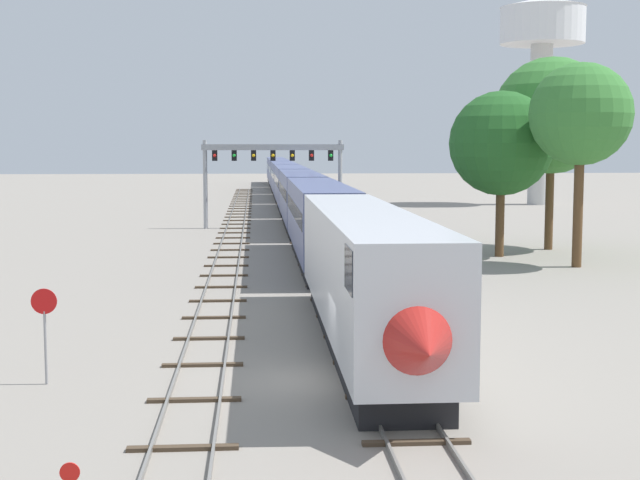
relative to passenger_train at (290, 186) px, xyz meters
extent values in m
plane|color=gray|center=(-2.00, -71.54, -2.61)|extent=(400.00, 400.00, 0.00)
cube|color=slate|center=(-0.72, -11.54, -2.53)|extent=(0.07, 200.00, 0.16)
cube|color=slate|center=(0.72, -11.54, -2.53)|extent=(0.07, 200.00, 0.16)
cube|color=#473828|center=(0.00, -77.54, -2.56)|extent=(2.60, 0.24, 0.10)
cube|color=#473828|center=(0.00, -73.54, -2.56)|extent=(2.60, 0.24, 0.10)
cube|color=#473828|center=(0.00, -69.54, -2.56)|extent=(2.60, 0.24, 0.10)
cube|color=#473828|center=(0.00, -65.54, -2.56)|extent=(2.60, 0.24, 0.10)
cube|color=#473828|center=(0.00, -61.54, -2.56)|extent=(2.60, 0.24, 0.10)
cube|color=#473828|center=(0.00, -57.54, -2.56)|extent=(2.60, 0.24, 0.10)
cube|color=#473828|center=(0.00, -53.54, -2.56)|extent=(2.60, 0.24, 0.10)
cube|color=#473828|center=(0.00, -49.54, -2.56)|extent=(2.60, 0.24, 0.10)
cube|color=#473828|center=(0.00, -45.54, -2.56)|extent=(2.60, 0.24, 0.10)
cube|color=#473828|center=(0.00, -41.54, -2.56)|extent=(2.60, 0.24, 0.10)
cube|color=#473828|center=(0.00, -37.54, -2.56)|extent=(2.60, 0.24, 0.10)
cube|color=#473828|center=(0.00, -33.54, -2.56)|extent=(2.60, 0.24, 0.10)
cube|color=#473828|center=(0.00, -29.54, -2.56)|extent=(2.60, 0.24, 0.10)
cube|color=#473828|center=(0.00, -25.54, -2.56)|extent=(2.60, 0.24, 0.10)
cube|color=#473828|center=(0.00, -21.54, -2.56)|extent=(2.60, 0.24, 0.10)
cube|color=#473828|center=(0.00, -17.54, -2.56)|extent=(2.60, 0.24, 0.10)
cube|color=#473828|center=(0.00, -13.54, -2.56)|extent=(2.60, 0.24, 0.10)
cube|color=#473828|center=(0.00, -9.54, -2.56)|extent=(2.60, 0.24, 0.10)
cube|color=#473828|center=(0.00, -5.54, -2.56)|extent=(2.60, 0.24, 0.10)
cube|color=#473828|center=(0.00, -1.54, -2.56)|extent=(2.60, 0.24, 0.10)
cube|color=#473828|center=(0.00, 2.46, -2.56)|extent=(2.60, 0.24, 0.10)
cube|color=#473828|center=(0.00, 6.46, -2.56)|extent=(2.60, 0.24, 0.10)
cube|color=#473828|center=(0.00, 10.46, -2.56)|extent=(2.60, 0.24, 0.10)
cube|color=#473828|center=(0.00, 14.46, -2.56)|extent=(2.60, 0.24, 0.10)
cube|color=#473828|center=(0.00, 18.46, -2.56)|extent=(2.60, 0.24, 0.10)
cube|color=#473828|center=(0.00, 22.46, -2.56)|extent=(2.60, 0.24, 0.10)
cube|color=#473828|center=(0.00, 26.46, -2.56)|extent=(2.60, 0.24, 0.10)
cube|color=#473828|center=(0.00, 30.46, -2.56)|extent=(2.60, 0.24, 0.10)
cube|color=#473828|center=(0.00, 34.46, -2.56)|extent=(2.60, 0.24, 0.10)
cube|color=#473828|center=(0.00, 38.46, -2.56)|extent=(2.60, 0.24, 0.10)
cube|color=#473828|center=(0.00, 42.46, -2.56)|extent=(2.60, 0.24, 0.10)
cube|color=#473828|center=(0.00, 46.46, -2.56)|extent=(2.60, 0.24, 0.10)
cube|color=#473828|center=(0.00, 50.46, -2.56)|extent=(2.60, 0.24, 0.10)
cube|color=#473828|center=(0.00, 54.46, -2.56)|extent=(2.60, 0.24, 0.10)
cube|color=#473828|center=(0.00, 58.46, -2.56)|extent=(2.60, 0.24, 0.10)
cube|color=#473828|center=(0.00, 62.46, -2.56)|extent=(2.60, 0.24, 0.10)
cube|color=#473828|center=(0.00, 66.46, -2.56)|extent=(2.60, 0.24, 0.10)
cube|color=#473828|center=(0.00, 70.46, -2.56)|extent=(2.60, 0.24, 0.10)
cube|color=#473828|center=(0.00, 74.46, -2.56)|extent=(2.60, 0.24, 0.10)
cube|color=#473828|center=(0.00, 78.46, -2.56)|extent=(2.60, 0.24, 0.10)
cube|color=#473828|center=(0.00, 82.46, -2.56)|extent=(2.60, 0.24, 0.10)
cube|color=#473828|center=(0.00, 86.46, -2.56)|extent=(2.60, 0.24, 0.10)
cube|color=slate|center=(-6.22, -31.54, -2.53)|extent=(0.07, 160.00, 0.16)
cube|color=slate|center=(-4.78, -31.54, -2.53)|extent=(0.07, 160.00, 0.16)
cube|color=#473828|center=(-5.50, -77.54, -2.56)|extent=(2.60, 0.24, 0.10)
cube|color=#473828|center=(-5.50, -73.54, -2.56)|extent=(2.60, 0.24, 0.10)
cube|color=#473828|center=(-5.50, -69.54, -2.56)|extent=(2.60, 0.24, 0.10)
cube|color=#473828|center=(-5.50, -65.54, -2.56)|extent=(2.60, 0.24, 0.10)
cube|color=#473828|center=(-5.50, -61.54, -2.56)|extent=(2.60, 0.24, 0.10)
cube|color=#473828|center=(-5.50, -57.54, -2.56)|extent=(2.60, 0.24, 0.10)
cube|color=#473828|center=(-5.50, -53.54, -2.56)|extent=(2.60, 0.24, 0.10)
cube|color=#473828|center=(-5.50, -49.54, -2.56)|extent=(2.60, 0.24, 0.10)
cube|color=#473828|center=(-5.50, -45.54, -2.56)|extent=(2.60, 0.24, 0.10)
cube|color=#473828|center=(-5.50, -41.54, -2.56)|extent=(2.60, 0.24, 0.10)
cube|color=#473828|center=(-5.50, -37.54, -2.56)|extent=(2.60, 0.24, 0.10)
cube|color=#473828|center=(-5.50, -33.54, -2.56)|extent=(2.60, 0.24, 0.10)
cube|color=#473828|center=(-5.50, -29.54, -2.56)|extent=(2.60, 0.24, 0.10)
cube|color=#473828|center=(-5.50, -25.54, -2.56)|extent=(2.60, 0.24, 0.10)
cube|color=#473828|center=(-5.50, -21.54, -2.56)|extent=(2.60, 0.24, 0.10)
cube|color=#473828|center=(-5.50, -17.54, -2.56)|extent=(2.60, 0.24, 0.10)
cube|color=#473828|center=(-5.50, -13.54, -2.56)|extent=(2.60, 0.24, 0.10)
cube|color=#473828|center=(-5.50, -9.54, -2.56)|extent=(2.60, 0.24, 0.10)
cube|color=#473828|center=(-5.50, -5.54, -2.56)|extent=(2.60, 0.24, 0.10)
cube|color=#473828|center=(-5.50, -1.54, -2.56)|extent=(2.60, 0.24, 0.10)
cube|color=#473828|center=(-5.50, 2.46, -2.56)|extent=(2.60, 0.24, 0.10)
cube|color=#473828|center=(-5.50, 6.46, -2.56)|extent=(2.60, 0.24, 0.10)
cube|color=#473828|center=(-5.50, 10.46, -2.56)|extent=(2.60, 0.24, 0.10)
cube|color=#473828|center=(-5.50, 14.46, -2.56)|extent=(2.60, 0.24, 0.10)
cube|color=#473828|center=(-5.50, 18.46, -2.56)|extent=(2.60, 0.24, 0.10)
cube|color=#473828|center=(-5.50, 22.46, -2.56)|extent=(2.60, 0.24, 0.10)
cube|color=#473828|center=(-5.50, 26.46, -2.56)|extent=(2.60, 0.24, 0.10)
cube|color=#473828|center=(-5.50, 30.46, -2.56)|extent=(2.60, 0.24, 0.10)
cube|color=#473828|center=(-5.50, 34.46, -2.56)|extent=(2.60, 0.24, 0.10)
cube|color=#473828|center=(-5.50, 38.46, -2.56)|extent=(2.60, 0.24, 0.10)
cube|color=#473828|center=(-5.50, 42.46, -2.56)|extent=(2.60, 0.24, 0.10)
cube|color=#473828|center=(-5.50, 46.46, -2.56)|extent=(2.60, 0.24, 0.10)
cube|color=silver|center=(0.00, -66.98, 0.29)|extent=(3.00, 21.13, 3.80)
cone|color=#B2231E|center=(0.00, -77.74, -0.11)|extent=(2.88, 2.60, 2.88)
cube|color=black|center=(0.00, -76.34, 1.43)|extent=(3.04, 1.80, 1.10)
cube|color=black|center=(0.00, -66.98, -2.11)|extent=(2.52, 19.02, 1.00)
cube|color=#4C5684|center=(0.00, -44.85, 0.29)|extent=(3.00, 21.13, 3.80)
cube|color=black|center=(0.00, -44.85, 0.69)|extent=(3.04, 19.44, 0.90)
cube|color=black|center=(0.00, -44.85, -2.11)|extent=(2.52, 19.02, 1.00)
cube|color=#4C5684|center=(0.00, -22.72, 0.29)|extent=(3.00, 21.13, 3.80)
cube|color=black|center=(0.00, -22.72, 0.69)|extent=(3.04, 19.44, 0.90)
cube|color=black|center=(0.00, -22.72, -2.11)|extent=(2.52, 19.02, 1.00)
cube|color=#4C5684|center=(0.00, -0.60, 0.29)|extent=(3.00, 21.13, 3.80)
cube|color=black|center=(0.00, -0.60, 0.69)|extent=(3.04, 19.44, 0.90)
cube|color=black|center=(0.00, -0.60, -2.11)|extent=(2.52, 19.02, 1.00)
cube|color=#4C5684|center=(0.00, 21.53, 0.29)|extent=(3.00, 21.13, 3.80)
cube|color=black|center=(0.00, 21.53, 0.69)|extent=(3.04, 19.44, 0.90)
cube|color=black|center=(0.00, 21.53, -2.11)|extent=(2.52, 19.02, 1.00)
cube|color=#4C5684|center=(0.00, 43.66, 0.29)|extent=(3.00, 21.13, 3.80)
cube|color=black|center=(0.00, 43.66, 0.69)|extent=(3.04, 19.44, 0.90)
cube|color=black|center=(0.00, 43.66, -2.11)|extent=(2.52, 19.02, 1.00)
cube|color=#4C5684|center=(0.00, 65.79, 0.29)|extent=(3.00, 21.13, 3.80)
cube|color=black|center=(0.00, 65.79, 0.69)|extent=(3.04, 19.44, 0.90)
cube|color=black|center=(0.00, 65.79, -2.11)|extent=(2.52, 19.02, 1.00)
cylinder|color=#999BA0|center=(-8.00, -21.12, 1.14)|extent=(0.36, 0.36, 7.50)
cylinder|color=#999BA0|center=(3.50, -21.12, 1.14)|extent=(0.36, 0.36, 7.50)
cube|color=#999BA0|center=(-2.25, -21.12, 4.29)|extent=(12.10, 0.36, 0.50)
cube|color=black|center=(-7.18, -21.07, 3.59)|extent=(0.44, 0.32, 0.90)
sphere|color=red|center=(-7.18, -21.26, 3.59)|extent=(0.28, 0.28, 0.28)
cube|color=black|center=(-5.54, -21.07, 3.59)|extent=(0.44, 0.32, 0.90)
sphere|color=green|center=(-5.54, -21.26, 3.59)|extent=(0.28, 0.28, 0.28)
cube|color=black|center=(-3.89, -21.07, 3.59)|extent=(0.44, 0.32, 0.90)
sphere|color=yellow|center=(-3.89, -21.26, 3.59)|extent=(0.28, 0.28, 0.28)
cube|color=black|center=(-2.25, -21.07, 3.59)|extent=(0.44, 0.32, 0.90)
sphere|color=yellow|center=(-2.25, -21.26, 3.59)|extent=(0.28, 0.28, 0.28)
cube|color=black|center=(-0.61, -21.07, 3.59)|extent=(0.44, 0.32, 0.90)
sphere|color=yellow|center=(-0.61, -21.26, 3.59)|extent=(0.28, 0.28, 0.28)
cube|color=black|center=(1.04, -21.07, 3.59)|extent=(0.44, 0.32, 0.90)
sphere|color=red|center=(1.04, -21.26, 3.59)|extent=(0.28, 0.28, 0.28)
cube|color=black|center=(2.68, -21.07, 3.59)|extent=(0.44, 0.32, 0.90)
sphere|color=green|center=(2.68, -21.26, 3.59)|extent=(0.28, 0.28, 0.28)
cylinder|color=beige|center=(30.10, 7.71, 6.86)|extent=(2.60, 2.60, 18.94)
cylinder|color=white|center=(30.10, 7.71, 18.45)|extent=(9.86, 9.86, 4.23)
cone|color=white|center=(30.10, 7.71, 21.16)|extent=(10.06, 10.06, 1.20)
cylinder|color=red|center=(-7.10, -82.30, -1.33)|extent=(0.36, 0.03, 0.36)
cylinder|color=gray|center=(-10.00, -71.39, -1.51)|extent=(0.08, 0.08, 2.20)
cylinder|color=red|center=(-10.00, -71.41, -0.11)|extent=(0.76, 0.03, 0.76)
cylinder|color=brown|center=(14.90, -47.19, 0.78)|extent=(0.56, 0.56, 6.78)
sphere|color=#387A33|center=(14.90, -47.19, 6.24)|extent=(5.91, 5.91, 5.91)
cylinder|color=brown|center=(11.74, -41.96, -0.17)|extent=(0.56, 0.56, 4.88)
sphere|color=#235B23|center=(11.74, -41.96, 4.58)|extent=(6.60, 6.60, 6.60)
cylinder|color=brown|center=(16.13, -38.36, 0.54)|extent=(0.56, 0.56, 6.32)
sphere|color=#387A33|center=(16.13, -38.36, 6.44)|extent=(7.83, 7.83, 7.83)
camera|label=1|loc=(-3.77, -98.06, 4.45)|focal=50.59mm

